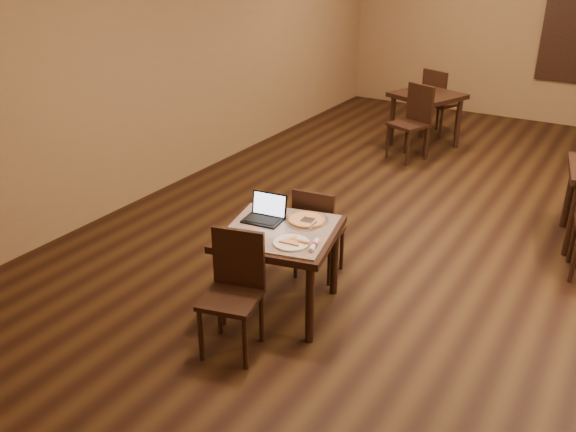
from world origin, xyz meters
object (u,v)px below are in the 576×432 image
Objects in this scene: chair_main_near at (234,285)px; pizza_pan at (307,221)px; other_table_b at (427,103)px; other_table_b_chair_near at (413,118)px; chair_main_far at (316,228)px; laptop at (266,213)px; tiled_table at (280,240)px; other_table_b_chair_far at (438,99)px.

chair_main_near is 2.56× the size of pizza_pan.
other_table_b_chair_near reaches higher than other_table_b.
chair_main_far is 0.64m from laptop.
chair_main_near reaches higher than other_table_b.
pizza_pan is at bearing 16.27° from laptop.
other_table_b_chair_near is (-0.58, 4.08, -0.17)m from pizza_pan.
pizza_pan is at bearing -61.25° from other_table_b.
tiled_table is 0.28m from laptop.
laptop is 5.48m from other_table_b_chair_far.
chair_main_near is 0.90m from pizza_pan.
tiled_table is at bearing -33.98° from laptop.
other_table_b is at bearing 86.19° from laptop.
chair_main_far is 4.35m from other_table_b.
laptop is at bearing -65.17° from other_table_b_chair_near.
chair_main_near is 0.91× the size of other_table_b_chair_far.
chair_main_near is at bearing -99.28° from pizza_pan.
tiled_table is 1.04× the size of other_table_b_chair_far.
laptop is 0.91× the size of pizza_pan.
laptop is (-0.18, 0.72, 0.28)m from chair_main_near.
chair_main_near is 0.85× the size of other_table_b.
other_table_b_chair_near reaches higher than chair_main_near.
other_table_b_chair_far is (-0.65, 5.32, -0.17)m from pizza_pan.
laptop is 0.32× the size of other_table_b_chair_near.
chair_main_far is at bearing 106.14° from pizza_pan.
other_table_b_chair_far reaches higher than laptop.
chair_main_far reaches higher than tiled_table.
other_table_b_chair_far is (-0.54, 4.94, 0.08)m from chair_main_far.
tiled_table is at bearing 74.27° from chair_main_near.
tiled_table is 1.21× the size of chair_main_far.
chair_main_far is 0.80× the size of other_table_b.
chair_main_far is at bearing -61.46° from other_table_b_chair_near.
chair_main_far reaches higher than other_table_b.
chair_main_near reaches higher than tiled_table.
pizza_pan is 0.33× the size of other_table_b.
chair_main_far is 0.86× the size of other_table_b_chair_near.
other_table_b is 1.07× the size of other_table_b_chair_near.
chair_main_near is at bearing 116.01° from other_table_b_chair_far.
laptop reaches higher than other_table_b.
chair_main_near is (-0.02, -0.62, -0.12)m from tiled_table.
other_table_b is (-0.29, 4.84, -0.14)m from laptop.
chair_main_far is at bearing 74.76° from chair_main_near.
other_table_b is (-0.61, 4.70, -0.09)m from pizza_pan.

